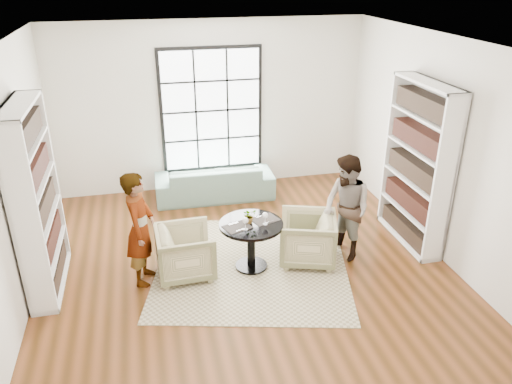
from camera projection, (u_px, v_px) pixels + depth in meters
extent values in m
plane|color=brown|center=(248.00, 270.00, 6.83)|extent=(6.00, 6.00, 0.00)
plane|color=silver|center=(211.00, 107.00, 8.85)|extent=(5.50, 0.00, 5.50)
plane|color=silver|center=(9.00, 190.00, 5.63)|extent=(0.00, 6.00, 6.00)
plane|color=silver|center=(445.00, 152.00, 6.77)|extent=(0.00, 6.00, 6.00)
plane|color=silver|center=(335.00, 323.00, 3.55)|extent=(5.50, 0.00, 5.50)
plane|color=white|center=(246.00, 45.00, 5.57)|extent=(6.00, 6.00, 0.00)
cube|color=black|center=(211.00, 110.00, 8.86)|extent=(1.82, 0.06, 2.22)
cube|color=white|center=(212.00, 111.00, 8.82)|extent=(1.70, 0.02, 2.10)
cube|color=tan|center=(252.00, 265.00, 6.93)|extent=(3.15, 3.15, 0.01)
cylinder|color=black|center=(251.00, 266.00, 6.89)|extent=(0.44, 0.44, 0.04)
cylinder|color=black|center=(251.00, 246.00, 6.76)|extent=(0.11, 0.11, 0.61)
cylinder|color=black|center=(251.00, 225.00, 6.62)|extent=(0.86, 0.86, 0.04)
imported|color=gray|center=(214.00, 181.00, 8.85)|extent=(2.09, 0.86, 0.60)
imported|color=tan|center=(186.00, 252.00, 6.61)|extent=(0.77, 0.75, 0.68)
imported|color=#C3AE8B|center=(307.00, 238.00, 6.92)|extent=(0.96, 0.95, 0.70)
imported|color=gray|center=(140.00, 229.00, 6.32)|extent=(0.49, 0.63, 1.54)
imported|color=gray|center=(346.00, 208.00, 6.87)|extent=(0.76, 0.87, 1.51)
cube|color=#272422|center=(237.00, 227.00, 6.51)|extent=(0.41, 0.36, 0.01)
cube|color=#272422|center=(265.00, 219.00, 6.70)|extent=(0.41, 0.36, 0.01)
cylinder|color=silver|center=(245.00, 229.00, 6.46)|extent=(0.06, 0.06, 0.01)
cylinder|color=silver|center=(245.00, 226.00, 6.44)|extent=(0.01, 0.01, 0.10)
sphere|color=maroon|center=(245.00, 221.00, 6.40)|extent=(0.08, 0.08, 0.08)
ellipsoid|color=white|center=(245.00, 221.00, 6.40)|extent=(0.08, 0.08, 0.09)
cylinder|color=silver|center=(265.00, 224.00, 6.59)|extent=(0.06, 0.06, 0.01)
cylinder|color=silver|center=(265.00, 221.00, 6.56)|extent=(0.01, 0.01, 0.10)
sphere|color=maroon|center=(265.00, 215.00, 6.53)|extent=(0.08, 0.08, 0.08)
ellipsoid|color=white|center=(265.00, 215.00, 6.53)|extent=(0.08, 0.08, 0.09)
imported|color=gray|center=(249.00, 216.00, 6.59)|extent=(0.22, 0.20, 0.20)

